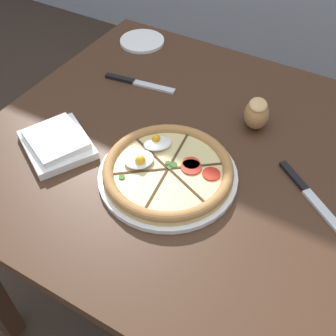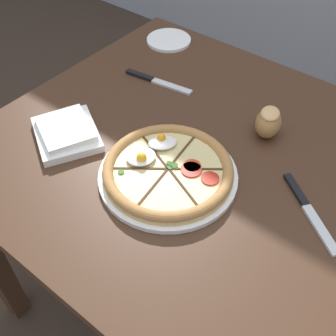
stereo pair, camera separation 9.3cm
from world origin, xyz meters
The scene contains 8 objects.
ground_plane centered at (0.00, 0.00, 0.00)m, with size 12.00×12.00×0.00m, color #3D2D23.
dining_table centered at (0.00, 0.00, 0.65)m, with size 1.14×0.92×0.76m.
pizza centered at (-0.06, -0.11, 0.78)m, with size 0.31×0.31×0.05m.
napkin_folded centered at (-0.34, -0.16, 0.78)m, with size 0.22×0.21×0.04m.
bread_piece_near centered at (0.04, 0.15, 0.80)m, with size 0.09×0.10×0.07m.
knife_main centered at (0.23, -0.01, 0.76)m, with size 0.19×0.14×0.01m.
knife_spare centered at (-0.32, 0.16, 0.76)m, with size 0.21×0.05×0.01m.
side_saucer centered at (-0.43, 0.36, 0.77)m, with size 0.14×0.14×0.01m.
Camera 1 is at (0.26, -0.67, 1.46)m, focal length 45.00 mm.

